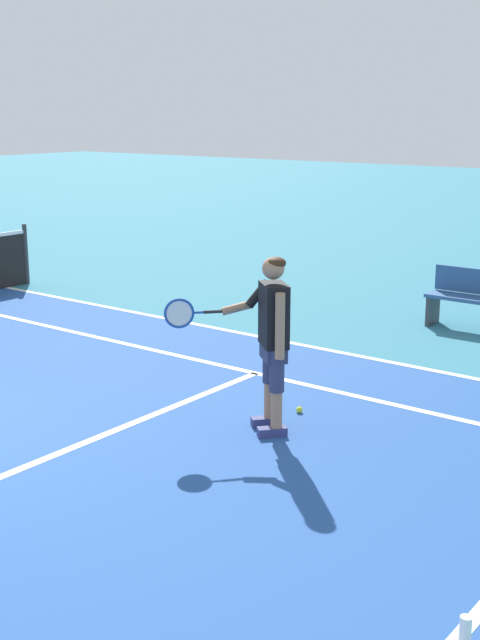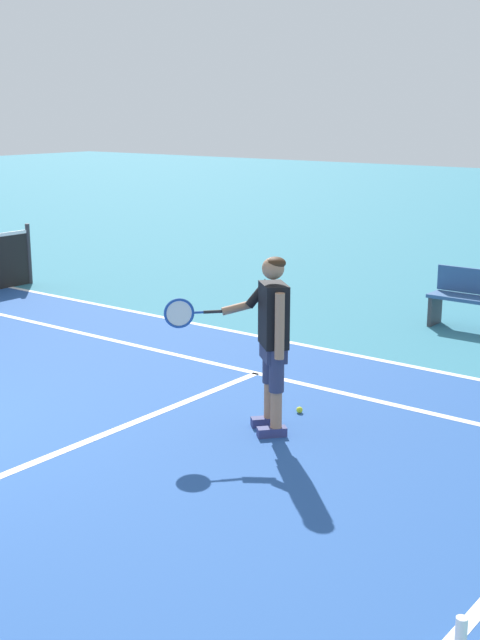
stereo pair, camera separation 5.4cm
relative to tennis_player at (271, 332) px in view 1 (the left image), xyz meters
name	(u,v)px [view 1 (the left image)]	position (x,y,z in m)	size (l,w,h in m)	color
line_singles_right	(180,356)	(1.40, 2.39, -0.99)	(0.10, 10.42, 0.01)	white
line_doubles_right	(245,334)	(2.78, 2.39, -0.99)	(0.10, 10.42, 0.01)	white
tennis_player	(271,332)	(0.00, 0.00, 0.00)	(0.79, 1.14, 1.71)	navy
tennis_ball_near_feet	(267,408)	(0.45, 0.34, -0.96)	(0.07, 0.07, 0.07)	#CCE02D
tennis_ball_by_baseline	(299,410)	(0.59, 0.05, -0.96)	(0.07, 0.07, 0.07)	#CCE02D
courtside_bench	(478,299)	(4.93, -0.08, -0.54)	(0.40, 1.40, 0.85)	#2D5184
water_bottle	(465,636)	(-2.19, -2.91, -0.87)	(0.07, 0.07, 0.25)	white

